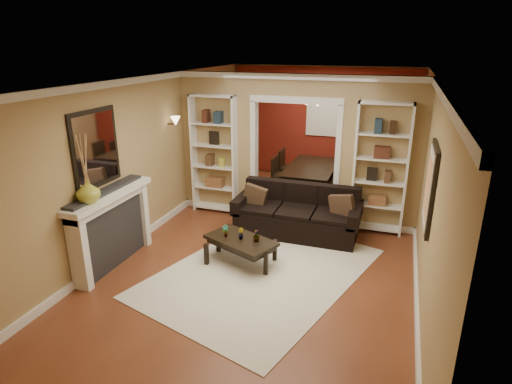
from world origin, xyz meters
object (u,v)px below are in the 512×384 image
(coffee_table, at_px, (241,251))
(dining_table, at_px, (313,180))
(bookshelf_left, at_px, (215,155))
(fireplace, at_px, (113,229))
(bookshelf_right, at_px, (380,169))
(sofa, at_px, (297,212))

(coffee_table, distance_m, dining_table, 3.49)
(bookshelf_left, distance_m, fireplace, 2.65)
(coffee_table, distance_m, bookshelf_left, 2.44)
(coffee_table, xyz_separation_m, fireplace, (-1.78, -0.65, 0.38))
(coffee_table, xyz_separation_m, bookshelf_right, (1.86, 1.88, 0.95))
(sofa, height_order, bookshelf_left, bookshelf_left)
(fireplace, relative_size, dining_table, 0.93)
(sofa, distance_m, bookshelf_left, 2.02)
(coffee_table, relative_size, bookshelf_right, 0.46)
(coffee_table, height_order, fireplace, fireplace)
(coffee_table, xyz_separation_m, bookshelf_left, (-1.24, 1.88, 0.95))
(coffee_table, bearing_deg, bookshelf_right, 68.27)
(sofa, xyz_separation_m, bookshelf_right, (1.30, 0.58, 0.72))
(sofa, xyz_separation_m, bookshelf_left, (-1.80, 0.58, 0.72))
(sofa, relative_size, bookshelf_right, 0.95)
(sofa, height_order, coffee_table, sofa)
(coffee_table, bearing_deg, dining_table, 106.45)
(bookshelf_right, bearing_deg, sofa, -156.00)
(coffee_table, relative_size, dining_table, 0.58)
(dining_table, bearing_deg, coffee_table, 173.48)
(dining_table, bearing_deg, bookshelf_right, -137.16)
(fireplace, bearing_deg, coffee_table, 20.05)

